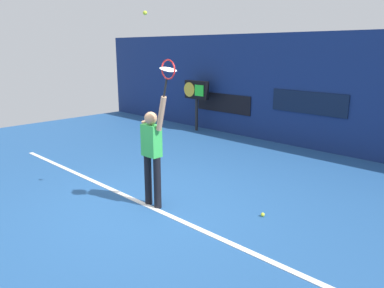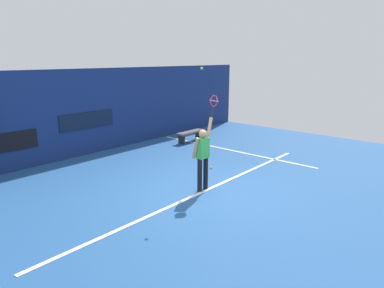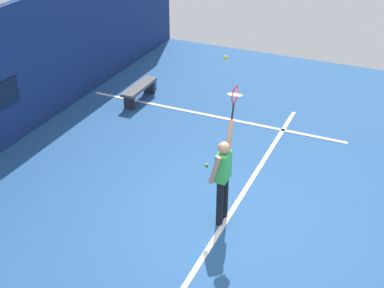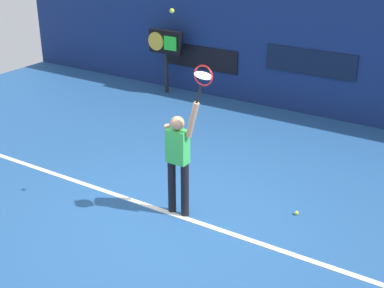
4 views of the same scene
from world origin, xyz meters
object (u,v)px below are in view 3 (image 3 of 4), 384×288
(water_bottle, at_px, (155,84))
(spare_ball, at_px, (207,165))
(tennis_racket, at_px, (235,97))
(court_bench, at_px, (139,89))
(tennis_player, at_px, (223,175))
(tennis_ball, at_px, (226,58))

(water_bottle, bearing_deg, spare_ball, -137.70)
(tennis_racket, relative_size, water_bottle, 2.61)
(court_bench, bearing_deg, water_bottle, 0.00)
(court_bench, distance_m, water_bottle, 0.95)
(tennis_player, distance_m, tennis_racket, 1.43)
(court_bench, bearing_deg, tennis_player, -135.22)
(tennis_player, bearing_deg, spare_ball, 30.96)
(water_bottle, bearing_deg, tennis_ball, -141.51)
(tennis_player, distance_m, tennis_ball, 2.25)
(court_bench, bearing_deg, spare_ball, -128.26)
(tennis_ball, bearing_deg, tennis_racket, 0.10)
(tennis_player, bearing_deg, tennis_racket, -0.55)
(water_bottle, distance_m, spare_ball, 4.41)
(tennis_racket, xyz_separation_m, spare_ball, (1.20, 0.99, -2.34))
(tennis_ball, relative_size, water_bottle, 0.28)
(court_bench, xyz_separation_m, water_bottle, (0.92, 0.00, -0.22))
(tennis_racket, height_order, court_bench, tennis_racket)
(water_bottle, height_order, spare_ball, water_bottle)
(tennis_ball, bearing_deg, court_bench, 44.29)
(tennis_player, xyz_separation_m, tennis_ball, (-0.07, -0.01, 2.25))
(court_bench, relative_size, water_bottle, 5.83)
(tennis_racket, distance_m, tennis_ball, 1.03)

